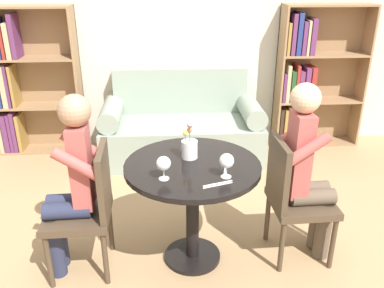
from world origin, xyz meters
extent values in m
plane|color=tan|center=(0.00, 0.00, 0.00)|extent=(16.00, 16.00, 0.00)
cube|color=beige|center=(0.00, 2.18, 1.35)|extent=(5.20, 0.05, 2.70)
cylinder|color=black|center=(0.00, 0.00, 0.74)|extent=(0.90, 0.90, 0.03)
cylinder|color=black|center=(0.00, 0.00, 0.38)|extent=(0.09, 0.09, 0.69)
cylinder|color=black|center=(0.00, 0.00, 0.01)|extent=(0.40, 0.40, 0.03)
cube|color=gray|center=(0.00, 1.71, 0.21)|extent=(1.69, 0.80, 0.42)
cube|color=gray|center=(0.00, 2.03, 0.67)|extent=(1.47, 0.16, 0.50)
cylinder|color=gray|center=(-0.74, 1.71, 0.53)|extent=(0.22, 0.72, 0.22)
cylinder|color=gray|center=(0.74, 1.71, 0.53)|extent=(0.22, 0.72, 0.22)
cube|color=#93704C|center=(-1.57, 2.13, 0.79)|extent=(0.97, 0.02, 1.58)
cube|color=#93704C|center=(-1.10, 2.00, 0.79)|extent=(0.02, 0.28, 1.58)
cube|color=#93704C|center=(-1.57, 2.00, 0.01)|extent=(0.92, 0.28, 0.02)
cube|color=#93704C|center=(-1.57, 2.00, 0.53)|extent=(0.92, 0.28, 0.02)
cube|color=#93704C|center=(-1.57, 2.00, 1.05)|extent=(0.92, 0.28, 0.02)
cube|color=#93704C|center=(-1.57, 2.00, 1.57)|extent=(0.92, 0.28, 0.02)
cube|color=tan|center=(-2.00, 1.99, 0.22)|extent=(0.04, 0.23, 0.40)
cube|color=#602D5B|center=(-1.94, 1.99, 0.24)|extent=(0.05, 0.23, 0.43)
cube|color=#602D5B|center=(-1.89, 1.99, 0.24)|extent=(0.03, 0.23, 0.43)
cube|color=#602D5B|center=(-1.85, 1.99, 0.25)|extent=(0.04, 0.23, 0.46)
cube|color=olive|center=(-1.80, 1.99, 0.23)|extent=(0.04, 0.23, 0.42)
cube|color=navy|center=(-1.93, 1.99, 0.71)|extent=(0.04, 0.23, 0.33)
cube|color=tan|center=(-1.87, 1.99, 0.76)|extent=(0.05, 0.23, 0.45)
cube|color=#602D5B|center=(-1.82, 1.99, 0.77)|extent=(0.03, 0.23, 0.45)
cube|color=olive|center=(-1.78, 1.99, 0.76)|extent=(0.03, 0.23, 0.44)
cube|color=navy|center=(-1.84, 1.99, 1.26)|extent=(0.04, 0.23, 0.41)
cube|color=maroon|center=(-1.80, 1.99, 1.23)|extent=(0.03, 0.23, 0.33)
cube|color=tan|center=(-1.74, 1.99, 1.24)|extent=(0.05, 0.23, 0.36)
cube|color=#602D5B|center=(-1.69, 1.99, 1.28)|extent=(0.05, 0.23, 0.45)
cube|color=#93704C|center=(1.57, 2.13, 0.79)|extent=(0.97, 0.02, 1.58)
cube|color=#93704C|center=(1.10, 2.00, 0.79)|extent=(0.02, 0.28, 1.58)
cube|color=#93704C|center=(2.05, 2.00, 0.79)|extent=(0.02, 0.28, 1.58)
cube|color=#93704C|center=(1.57, 2.00, 0.01)|extent=(0.92, 0.28, 0.02)
cube|color=#93704C|center=(1.57, 2.00, 0.53)|extent=(0.92, 0.28, 0.02)
cube|color=#93704C|center=(1.57, 2.00, 1.05)|extent=(0.92, 0.28, 0.02)
cube|color=#93704C|center=(1.57, 2.00, 1.57)|extent=(0.92, 0.28, 0.02)
cube|color=#332319|center=(1.15, 1.99, 0.23)|extent=(0.04, 0.23, 0.42)
cube|color=olive|center=(1.20, 1.99, 0.23)|extent=(0.04, 0.23, 0.42)
cube|color=olive|center=(1.26, 1.99, 0.25)|extent=(0.05, 0.23, 0.45)
cube|color=navy|center=(1.30, 1.99, 0.22)|extent=(0.03, 0.23, 0.39)
cube|color=navy|center=(1.34, 1.99, 0.19)|extent=(0.03, 0.23, 0.35)
cube|color=#234723|center=(1.39, 1.99, 0.22)|extent=(0.05, 0.23, 0.40)
cube|color=olive|center=(1.43, 1.99, 0.18)|extent=(0.03, 0.23, 0.32)
cube|color=#602D5B|center=(1.14, 1.99, 0.70)|extent=(0.03, 0.23, 0.32)
cube|color=tan|center=(1.18, 1.99, 0.74)|extent=(0.04, 0.23, 0.41)
cube|color=#234723|center=(1.24, 1.99, 0.71)|extent=(0.05, 0.23, 0.35)
cube|color=maroon|center=(1.28, 1.99, 0.75)|extent=(0.03, 0.23, 0.41)
cube|color=#602D5B|center=(1.33, 1.99, 0.71)|extent=(0.05, 0.23, 0.34)
cube|color=#602D5B|center=(1.40, 1.99, 0.73)|extent=(0.05, 0.23, 0.38)
cube|color=maroon|center=(1.46, 1.99, 0.73)|extent=(0.05, 0.23, 0.38)
cube|color=olive|center=(1.14, 1.99, 1.23)|extent=(0.03, 0.23, 0.34)
cube|color=#602D5B|center=(1.19, 1.99, 1.27)|extent=(0.04, 0.23, 0.43)
cube|color=navy|center=(1.25, 1.99, 1.28)|extent=(0.05, 0.23, 0.44)
cube|color=#602D5B|center=(1.31, 1.99, 1.23)|extent=(0.04, 0.23, 0.35)
cube|color=tan|center=(1.35, 1.99, 1.24)|extent=(0.03, 0.23, 0.36)
cube|color=#602D5B|center=(1.41, 1.99, 1.25)|extent=(0.05, 0.23, 0.38)
cylinder|color=#473828|center=(-0.95, 0.13, 0.20)|extent=(0.04, 0.04, 0.40)
cylinder|color=#473828|center=(-0.94, -0.23, 0.20)|extent=(0.04, 0.04, 0.40)
cylinder|color=#473828|center=(-0.59, 0.14, 0.20)|extent=(0.04, 0.04, 0.40)
cylinder|color=#473828|center=(-0.58, -0.22, 0.20)|extent=(0.04, 0.04, 0.40)
cube|color=#473828|center=(-0.76, -0.05, 0.42)|extent=(0.43, 0.43, 0.05)
cube|color=#473828|center=(-0.57, -0.04, 0.68)|extent=(0.05, 0.38, 0.45)
cylinder|color=#473828|center=(0.95, -0.17, 0.20)|extent=(0.04, 0.04, 0.40)
cylinder|color=#473828|center=(0.94, 0.19, 0.20)|extent=(0.04, 0.04, 0.40)
cylinder|color=#473828|center=(0.59, -0.18, 0.20)|extent=(0.04, 0.04, 0.40)
cylinder|color=#473828|center=(0.58, 0.18, 0.20)|extent=(0.04, 0.04, 0.40)
cube|color=#473828|center=(0.76, 0.01, 0.42)|extent=(0.43, 0.43, 0.05)
cube|color=#473828|center=(0.57, 0.00, 0.68)|extent=(0.05, 0.38, 0.45)
cylinder|color=#282D47|center=(-0.92, 0.00, 0.23)|extent=(0.11, 0.11, 0.45)
cylinder|color=#282D47|center=(-0.92, -0.11, 0.23)|extent=(0.11, 0.11, 0.45)
cylinder|color=#282D47|center=(-0.81, 0.01, 0.50)|extent=(0.30, 0.12, 0.11)
cylinder|color=#282D47|center=(-0.81, -0.10, 0.50)|extent=(0.30, 0.12, 0.11)
cube|color=#B2514C|center=(-0.70, -0.05, 0.78)|extent=(0.13, 0.20, 0.55)
cylinder|color=#B2514C|center=(-0.71, 0.09, 0.87)|extent=(0.29, 0.08, 0.23)
cylinder|color=#B2514C|center=(-0.70, -0.18, 0.87)|extent=(0.29, 0.08, 0.23)
sphere|color=tan|center=(-0.70, -0.05, 1.15)|extent=(0.20, 0.20, 0.20)
cylinder|color=brown|center=(0.93, -0.04, 0.23)|extent=(0.11, 0.11, 0.45)
cylinder|color=brown|center=(0.92, 0.07, 0.23)|extent=(0.11, 0.11, 0.45)
cylinder|color=brown|center=(0.82, -0.04, 0.50)|extent=(0.30, 0.12, 0.11)
cylinder|color=brown|center=(0.81, 0.07, 0.50)|extent=(0.30, 0.12, 0.11)
cube|color=#B2514C|center=(0.70, 0.01, 0.80)|extent=(0.13, 0.20, 0.58)
cylinder|color=#B2514C|center=(0.71, -0.13, 0.90)|extent=(0.29, 0.08, 0.23)
cylinder|color=#B2514C|center=(0.70, 0.14, 0.90)|extent=(0.29, 0.08, 0.23)
sphere|color=beige|center=(0.70, 0.01, 1.18)|extent=(0.19, 0.19, 0.19)
cylinder|color=white|center=(-0.19, -0.19, 0.76)|extent=(0.06, 0.06, 0.00)
cylinder|color=white|center=(-0.19, -0.19, 0.79)|extent=(0.01, 0.01, 0.07)
sphere|color=white|center=(-0.19, -0.19, 0.86)|extent=(0.09, 0.09, 0.09)
sphere|color=beige|center=(-0.19, -0.19, 0.85)|extent=(0.06, 0.06, 0.06)
cylinder|color=white|center=(0.19, -0.19, 0.76)|extent=(0.06, 0.06, 0.00)
cylinder|color=white|center=(0.19, -0.19, 0.79)|extent=(0.01, 0.01, 0.07)
sphere|color=white|center=(0.19, -0.19, 0.87)|extent=(0.09, 0.09, 0.09)
sphere|color=#E58E75|center=(0.19, -0.19, 0.85)|extent=(0.06, 0.06, 0.06)
cylinder|color=silver|center=(-0.01, 0.10, 0.82)|extent=(0.11, 0.11, 0.12)
cylinder|color=#4C7A42|center=(-0.01, 0.07, 0.94)|extent=(0.01, 0.01, 0.12)
sphere|color=#D16684|center=(-0.01, 0.07, 1.00)|extent=(0.04, 0.04, 0.04)
cylinder|color=#4C7A42|center=(-0.01, 0.10, 0.91)|extent=(0.01, 0.01, 0.08)
sphere|color=#E07F4C|center=(-0.01, 0.10, 0.95)|extent=(0.04, 0.04, 0.04)
cylinder|color=#4C7A42|center=(-0.01, 0.07, 0.94)|extent=(0.01, 0.01, 0.13)
sphere|color=silver|center=(-0.01, 0.07, 1.01)|extent=(0.04, 0.04, 0.04)
cylinder|color=#4C7A42|center=(-0.04, 0.09, 0.91)|extent=(0.01, 0.01, 0.06)
sphere|color=#EACC4C|center=(-0.04, 0.09, 0.94)|extent=(0.04, 0.04, 0.04)
cube|color=silver|center=(0.20, -0.11, 0.76)|extent=(0.06, 0.19, 0.00)
cube|color=silver|center=(0.13, -0.29, 0.76)|extent=(0.18, 0.07, 0.00)
cube|color=silver|center=(0.13, -0.27, 0.76)|extent=(0.18, 0.07, 0.00)
camera|label=1|loc=(-0.16, -2.36, 1.93)|focal=38.00mm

